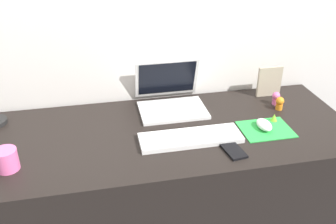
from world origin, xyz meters
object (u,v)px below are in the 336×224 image
object	(u,v)px
picture_frame	(269,81)
coffee_mug	(7,160)
toy_figurine_orange	(280,103)
mouse	(264,125)
cell_phone	(233,150)
toy_figurine_pink	(276,98)
laptop	(170,96)
toy_figurine_lime	(274,118)
keyboard	(191,138)

from	to	relation	value
picture_frame	coffee_mug	size ratio (longest dim) A/B	1.85
coffee_mug	toy_figurine_orange	xyz separation A→B (m)	(1.15, 0.22, -0.01)
mouse	cell_phone	bearing A→B (deg)	-145.85
toy_figurine_pink	coffee_mug	bearing A→B (deg)	-166.81
picture_frame	toy_figurine_orange	distance (m)	0.15
toy_figurine_orange	toy_figurine_pink	size ratio (longest dim) A/B	1.00
laptop	cell_phone	xyz separation A→B (m)	(0.16, -0.41, -0.05)
picture_frame	toy_figurine_lime	distance (m)	0.27
laptop	coffee_mug	distance (m)	0.76
coffee_mug	toy_figurine_lime	world-z (taller)	coffee_mug
coffee_mug	cell_phone	bearing A→B (deg)	-3.86
coffee_mug	toy_figurine_pink	xyz separation A→B (m)	(1.16, 0.27, -0.01)
keyboard	picture_frame	xyz separation A→B (m)	(0.48, 0.32, 0.06)
cell_phone	laptop	bearing A→B (deg)	102.14
keyboard	picture_frame	bearing A→B (deg)	33.53
mouse	toy_figurine_lime	world-z (taller)	mouse
mouse	toy_figurine_orange	distance (m)	0.21
toy_figurine_orange	picture_frame	bearing A→B (deg)	85.11
toy_figurine_lime	laptop	bearing A→B (deg)	150.03
mouse	cell_phone	distance (m)	0.22
picture_frame	toy_figurine_lime	bearing A→B (deg)	-109.16
laptop	toy_figurine_lime	size ratio (longest dim) A/B	8.40
mouse	coffee_mug	world-z (taller)	coffee_mug
toy_figurine_pink	laptop	bearing A→B (deg)	169.95
keyboard	picture_frame	size ratio (longest dim) A/B	2.73
laptop	keyboard	size ratio (longest dim) A/B	0.73
keyboard	coffee_mug	xyz separation A→B (m)	(-0.68, -0.05, 0.03)
keyboard	mouse	size ratio (longest dim) A/B	4.27
mouse	toy_figurine_lime	bearing A→B (deg)	36.10
toy_figurine_orange	toy_figurine_lime	size ratio (longest dim) A/B	1.74
picture_frame	toy_figurine_lime	world-z (taller)	picture_frame
toy_figurine_pink	mouse	bearing A→B (deg)	-126.55
coffee_mug	laptop	bearing A→B (deg)	28.27
mouse	toy_figurine_pink	world-z (taller)	toy_figurine_pink
cell_phone	coffee_mug	distance (m)	0.83
toy_figurine_pink	toy_figurine_lime	bearing A→B (deg)	-117.80
coffee_mug	toy_figurine_pink	size ratio (longest dim) A/B	1.30
cell_phone	toy_figurine_orange	bearing A→B (deg)	31.45
picture_frame	toy_figurine_lime	xyz separation A→B (m)	(-0.09, -0.25, -0.06)
keyboard	toy_figurine_orange	xyz separation A→B (m)	(0.47, 0.17, 0.02)
keyboard	toy_figurine_lime	xyz separation A→B (m)	(0.39, 0.07, 0.01)
picture_frame	toy_figurine_orange	xyz separation A→B (m)	(-0.01, -0.15, -0.04)
laptop	toy_figurine_orange	size ratio (longest dim) A/B	4.83
cell_phone	toy_figurine_pink	world-z (taller)	toy_figurine_pink
toy_figurine_pink	keyboard	bearing A→B (deg)	-154.94
cell_phone	keyboard	bearing A→B (deg)	134.05
toy_figurine_orange	laptop	bearing A→B (deg)	164.12
coffee_mug	toy_figurine_orange	world-z (taller)	coffee_mug
mouse	picture_frame	distance (m)	0.34
coffee_mug	toy_figurine_lime	bearing A→B (deg)	6.40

